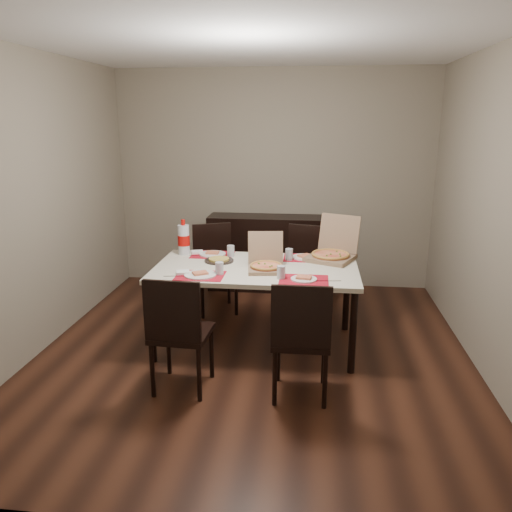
% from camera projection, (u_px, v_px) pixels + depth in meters
% --- Properties ---
extents(ground, '(3.80, 4.00, 0.02)m').
position_uv_depth(ground, '(253.00, 354.00, 4.47)').
color(ground, '#3F2013').
rests_on(ground, ground).
extents(room_walls, '(3.84, 4.02, 2.62)m').
position_uv_depth(room_walls, '(259.00, 152.00, 4.42)').
color(room_walls, gray).
rests_on(room_walls, ground).
extents(sideboard, '(1.50, 0.40, 0.90)m').
position_uv_depth(sideboard, '(271.00, 253.00, 6.05)').
color(sideboard, black).
rests_on(sideboard, ground).
extents(dining_table, '(1.80, 1.00, 0.75)m').
position_uv_depth(dining_table, '(256.00, 274.00, 4.46)').
color(dining_table, beige).
rests_on(dining_table, ground).
extents(chair_near_left, '(0.44, 0.44, 0.93)m').
position_uv_depth(chair_near_left, '(178.00, 330.00, 3.70)').
color(chair_near_left, black).
rests_on(chair_near_left, ground).
extents(chair_near_right, '(0.42, 0.42, 0.93)m').
position_uv_depth(chair_near_right, '(301.00, 335.00, 3.60)').
color(chair_near_right, black).
rests_on(chair_near_right, ground).
extents(chair_far_left, '(0.55, 0.55, 0.93)m').
position_uv_depth(chair_far_left, '(214.00, 264.00, 5.38)').
color(chair_far_left, black).
rests_on(chair_far_left, ground).
extents(chair_far_right, '(0.51, 0.51, 0.93)m').
position_uv_depth(chair_far_right, '(304.00, 266.00, 5.31)').
color(chair_far_right, black).
rests_on(chair_far_right, ground).
extents(setting_near_left, '(0.50, 0.30, 0.11)m').
position_uv_depth(setting_near_left, '(203.00, 273.00, 4.19)').
color(setting_near_left, '#B70C20').
rests_on(setting_near_left, dining_table).
extents(setting_near_right, '(0.53, 0.30, 0.11)m').
position_uv_depth(setting_near_right, '(297.00, 277.00, 4.08)').
color(setting_near_right, '#B70C20').
rests_on(setting_near_right, dining_table).
extents(setting_far_left, '(0.45, 0.30, 0.11)m').
position_uv_depth(setting_far_left, '(215.00, 253.00, 4.81)').
color(setting_far_left, '#B70C20').
rests_on(setting_far_left, dining_table).
extents(setting_far_right, '(0.48, 0.30, 0.11)m').
position_uv_depth(setting_far_right, '(301.00, 257.00, 4.69)').
color(setting_far_right, '#B70C20').
rests_on(setting_far_right, dining_table).
extents(napkin_loose, '(0.14, 0.15, 0.02)m').
position_uv_depth(napkin_loose, '(268.00, 271.00, 4.30)').
color(napkin_loose, white).
rests_on(napkin_loose, dining_table).
extents(pizza_box_center, '(0.35, 0.38, 0.31)m').
position_uv_depth(pizza_box_center, '(266.00, 264.00, 4.34)').
color(pizza_box_center, '#7F6349').
rests_on(pizza_box_center, dining_table).
extents(pizza_box_right, '(0.54, 0.56, 0.40)m').
position_uv_depth(pizza_box_right, '(332.00, 253.00, 4.66)').
color(pizza_box_right, '#7F6349').
rests_on(pizza_box_right, dining_table).
extents(faina_plate, '(0.27, 0.27, 0.03)m').
position_uv_depth(faina_plate, '(219.00, 260.00, 4.61)').
color(faina_plate, black).
rests_on(faina_plate, dining_table).
extents(dip_bowl, '(0.15, 0.15, 0.03)m').
position_uv_depth(dip_bowl, '(268.00, 259.00, 4.62)').
color(dip_bowl, white).
rests_on(dip_bowl, dining_table).
extents(soda_bottle, '(0.11, 0.11, 0.34)m').
position_uv_depth(soda_bottle, '(184.00, 240.00, 4.82)').
color(soda_bottle, silver).
rests_on(soda_bottle, dining_table).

